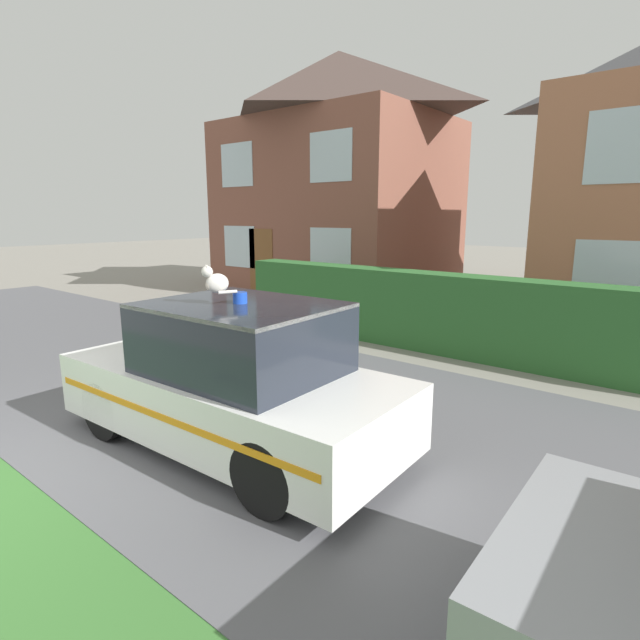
% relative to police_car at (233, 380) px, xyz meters
% --- Properties ---
extents(road_strip, '(28.00, 5.74, 0.01)m').
position_rel_police_car_xyz_m(road_strip, '(-1.20, 1.10, -0.76)').
color(road_strip, '#5B5B60').
rests_on(road_strip, ground).
extents(garden_hedge, '(9.10, 0.66, 1.46)m').
position_rel_police_car_xyz_m(garden_hedge, '(-0.07, 5.07, -0.03)').
color(garden_hedge, '#2D662D').
rests_on(garden_hedge, ground).
extents(police_car, '(4.05, 1.86, 1.73)m').
position_rel_police_car_xyz_m(police_car, '(0.00, 0.00, 0.00)').
color(police_car, black).
rests_on(police_car, road_strip).
extents(cat, '(0.29, 0.28, 0.29)m').
position_rel_police_car_xyz_m(cat, '(0.01, -0.20, 1.10)').
color(cat, silver).
rests_on(cat, police_car).
extents(house_left, '(7.01, 5.73, 7.54)m').
position_rel_police_car_xyz_m(house_left, '(-6.31, 10.15, 3.08)').
color(house_left, brown).
rests_on(house_left, ground).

